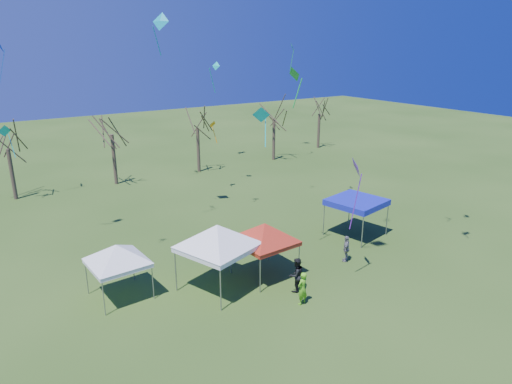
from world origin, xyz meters
TOP-DOWN VIEW (x-y plane):
  - ground at (0.00, 0.00)m, footprint 140.00×140.00m
  - tree_1 at (-10.77, 24.65)m, footprint 3.42×3.42m
  - tree_2 at (-2.37, 24.38)m, footprint 3.71×3.71m
  - tree_3 at (6.03, 24.04)m, footprint 3.59×3.59m
  - tree_4 at (15.36, 24.00)m, footprint 3.58×3.58m
  - tree_5 at (23.72, 26.07)m, footprint 3.39×3.39m
  - tent_white_west at (-8.32, 4.33)m, footprint 3.78×3.78m
  - tent_white_mid at (-3.70, 2.31)m, footprint 4.48×4.48m
  - tent_red at (-0.87, 2.14)m, footprint 4.09×4.09m
  - tent_blue at (7.48, 3.48)m, footprint 3.81×3.81m
  - person_dark at (-0.48, -0.21)m, footprint 0.94×0.75m
  - person_grey at (4.17, 0.91)m, footprint 0.99×0.90m
  - person_green at (-0.99, -1.35)m, footprint 0.71×0.55m
  - kite_13 at (-10.88, 23.31)m, footprint 1.12×0.82m
  - kite_11 at (-1.69, 13.10)m, footprint 1.16×1.36m
  - kite_19 at (4.09, 17.17)m, footprint 0.87×0.71m
  - kite_22 at (4.98, 18.02)m, footprint 0.87×0.96m
  - kite_5 at (2.72, -0.87)m, footprint 1.12×1.31m
  - kite_12 at (16.34, 22.31)m, footprint 0.83×0.90m
  - kite_1 at (-2.06, 0.74)m, footprint 0.90×0.79m
  - kite_27 at (1.50, 2.86)m, footprint 0.59×0.90m

SIDE VIEW (x-z plane):
  - ground at x=0.00m, z-range 0.00..0.00m
  - person_grey at x=4.17m, z-range 0.00..1.62m
  - person_green at x=-0.99m, z-range 0.00..1.72m
  - person_dark at x=-0.48m, z-range 0.00..1.87m
  - tent_blue at x=7.48m, z-range 1.07..3.61m
  - tent_white_west at x=-8.32m, z-range 1.03..4.37m
  - tent_red at x=-0.87m, z-range 1.11..4.72m
  - tent_white_mid at x=-3.70m, z-range 1.28..5.45m
  - tree_5 at x=23.72m, z-range 2.00..9.46m
  - tree_1 at x=-10.77m, z-range 2.02..9.56m
  - kite_19 at x=4.09m, z-range 4.94..6.93m
  - kite_13 at x=-10.88m, z-range 4.63..7.28m
  - tree_4 at x=15.36m, z-range 2.12..10.00m
  - tree_3 at x=6.03m, z-range 2.12..10.03m
  - tree_2 at x=-2.37m, z-range 2.20..10.38m
  - kite_5 at x=2.72m, z-range 4.41..8.29m
  - kite_1 at x=-2.06m, z-range 8.28..10.17m
  - kite_22 at x=4.98m, z-range 9.24..11.88m
  - kite_27 at x=1.50m, z-range 9.73..11.92m
  - kite_12 at x=16.34m, z-range 10.73..13.47m
  - kite_11 at x=-1.69m, z-range 12.39..15.16m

